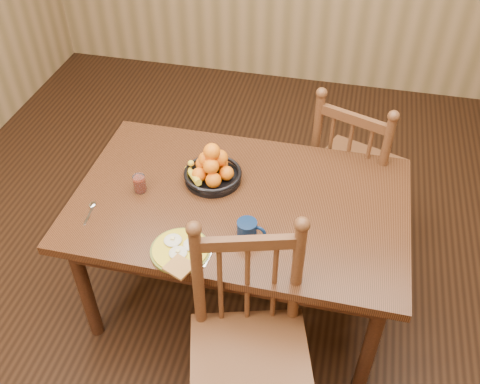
% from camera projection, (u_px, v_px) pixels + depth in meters
% --- Properties ---
extents(room, '(4.52, 5.02, 2.72)m').
position_uv_depth(room, '(240.00, 91.00, 2.17)').
color(room, black).
rests_on(room, ground).
extents(dining_table, '(1.60, 1.00, 0.75)m').
position_uv_depth(dining_table, '(240.00, 212.00, 2.62)').
color(dining_table, black).
rests_on(dining_table, ground).
extents(chair_far, '(0.60, 0.59, 1.04)m').
position_uv_depth(chair_far, '(354.00, 170.00, 3.11)').
color(chair_far, '#482515').
rests_on(chair_far, ground).
extents(chair_near, '(0.60, 0.59, 1.08)m').
position_uv_depth(chair_near, '(249.00, 349.00, 2.22)').
color(chair_near, '#482515').
rests_on(chair_near, ground).
extents(breakfast_plate, '(0.26, 0.30, 0.04)m').
position_uv_depth(breakfast_plate, '(180.00, 250.00, 2.31)').
color(breakfast_plate, '#59601E').
rests_on(breakfast_plate, dining_table).
extents(fork, '(0.04, 0.18, 0.00)m').
position_uv_depth(fork, '(212.00, 250.00, 2.32)').
color(fork, silver).
rests_on(fork, dining_table).
extents(spoon, '(0.04, 0.16, 0.01)m').
position_uv_depth(spoon, '(91.00, 208.00, 2.52)').
color(spoon, silver).
rests_on(spoon, dining_table).
extents(coffee_mug, '(0.13, 0.09, 0.10)m').
position_uv_depth(coffee_mug, '(248.00, 230.00, 2.34)').
color(coffee_mug, '#0B1D3F').
rests_on(coffee_mug, dining_table).
extents(juice_glass, '(0.06, 0.06, 0.09)m').
position_uv_depth(juice_glass, '(140.00, 184.00, 2.59)').
color(juice_glass, silver).
rests_on(juice_glass, dining_table).
extents(fruit_bowl, '(0.29, 0.29, 0.22)m').
position_uv_depth(fruit_bowl, '(212.00, 169.00, 2.63)').
color(fruit_bowl, black).
rests_on(fruit_bowl, dining_table).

